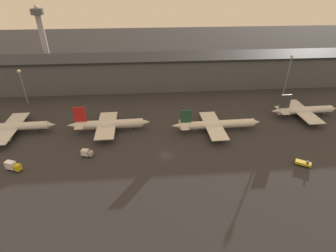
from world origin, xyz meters
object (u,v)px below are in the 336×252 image
(airplane_1, at_px, (109,124))
(control_tower, at_px, (42,34))
(airplane_0, at_px, (12,127))
(service_vehicle_1, at_px, (13,166))
(service_vehicle_0, at_px, (87,153))
(service_vehicle_2, at_px, (303,163))
(airplane_2, at_px, (216,125))
(airplane_3, at_px, (304,110))

(airplane_1, distance_m, control_tower, 114.82)
(airplane_1, relative_size, control_tower, 0.83)
(airplane_0, bearing_deg, service_vehicle_1, -68.94)
(service_vehicle_1, height_order, control_tower, control_tower)
(service_vehicle_0, relative_size, service_vehicle_1, 0.76)
(airplane_0, height_order, airplane_1, airplane_1)
(service_vehicle_0, bearing_deg, service_vehicle_2, 4.58)
(airplane_0, bearing_deg, airplane_1, -2.84)
(airplane_2, bearing_deg, service_vehicle_1, -166.20)
(airplane_0, xyz_separation_m, service_vehicle_1, (11.69, -28.27, -1.35))
(control_tower, bearing_deg, service_vehicle_2, -43.46)
(service_vehicle_0, bearing_deg, airplane_3, 27.04)
(airplane_1, relative_size, airplane_3, 1.07)
(service_vehicle_0, distance_m, service_vehicle_2, 88.24)
(service_vehicle_2, height_order, control_tower, control_tower)
(airplane_3, bearing_deg, service_vehicle_2, -119.77)
(airplane_0, distance_m, airplane_1, 45.66)
(airplane_0, xyz_separation_m, service_vehicle_2, (125.86, -34.51, -2.25))
(airplane_1, xyz_separation_m, service_vehicle_1, (-33.96, -27.12, -1.45))
(service_vehicle_1, bearing_deg, airplane_0, 133.63)
(airplane_0, xyz_separation_m, airplane_3, (147.52, 5.60, 0.06))
(airplane_1, bearing_deg, service_vehicle_2, -23.98)
(airplane_0, distance_m, service_vehicle_1, 30.62)
(airplane_2, height_order, service_vehicle_2, airplane_2)
(service_vehicle_0, xyz_separation_m, service_vehicle_2, (87.27, -13.06, -0.58))
(airplane_2, bearing_deg, service_vehicle_2, -47.34)
(airplane_1, bearing_deg, service_vehicle_0, -110.59)
(airplane_3, xyz_separation_m, service_vehicle_2, (-21.66, -40.11, -2.31))
(airplane_1, xyz_separation_m, airplane_3, (101.87, 6.75, -0.04))
(airplane_1, height_order, service_vehicle_0, airplane_1)
(airplane_1, height_order, control_tower, control_tower)
(service_vehicle_1, bearing_deg, airplane_1, 59.78)
(service_vehicle_0, xyz_separation_m, control_tower, (-49.98, 117.00, 25.79))
(airplane_1, distance_m, airplane_3, 102.09)
(service_vehicle_1, height_order, service_vehicle_2, service_vehicle_1)
(airplane_2, height_order, airplane_3, airplane_3)
(airplane_0, bearing_deg, service_vehicle_2, -16.73)
(airplane_2, distance_m, service_vehicle_2, 41.09)
(service_vehicle_2, distance_m, control_tower, 190.92)
(service_vehicle_0, distance_m, control_tower, 129.82)
(airplane_1, xyz_separation_m, service_vehicle_2, (80.21, -33.36, -2.35))
(airplane_1, bearing_deg, airplane_0, 177.16)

